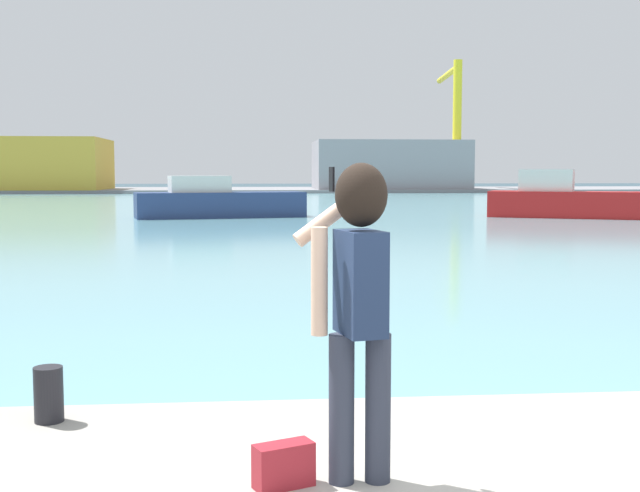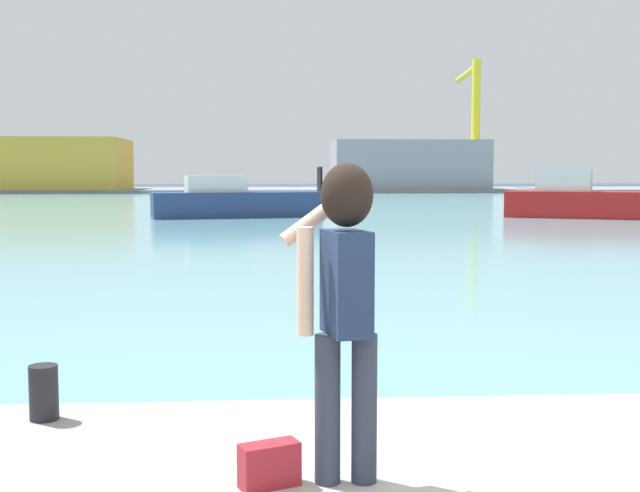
% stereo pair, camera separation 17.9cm
% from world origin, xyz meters
% --- Properties ---
extents(ground_plane, '(220.00, 220.00, 0.00)m').
position_xyz_m(ground_plane, '(0.00, 50.00, 0.00)').
color(ground_plane, '#334751').
extents(harbor_water, '(140.00, 100.00, 0.02)m').
position_xyz_m(harbor_water, '(0.00, 52.00, 0.01)').
color(harbor_water, '#6BA8B2').
rests_on(harbor_water, ground_plane).
extents(far_shore_dock, '(140.00, 20.00, 0.37)m').
position_xyz_m(far_shore_dock, '(0.00, 92.00, 0.18)').
color(far_shore_dock, gray).
rests_on(far_shore_dock, ground_plane).
extents(person_photographer, '(0.53, 0.54, 1.74)m').
position_xyz_m(person_photographer, '(-0.36, 0.37, 1.60)').
color(person_photographer, '#2D3342').
rests_on(person_photographer, quay_promenade).
extents(handbag, '(0.35, 0.25, 0.24)m').
position_xyz_m(handbag, '(-0.77, 0.33, 0.65)').
color(handbag, maroon).
rests_on(handbag, quay_promenade).
extents(harbor_bollard, '(0.20, 0.20, 0.38)m').
position_xyz_m(harbor_bollard, '(-2.31, 1.62, 0.72)').
color(harbor_bollard, black).
rests_on(harbor_bollard, quay_promenade).
extents(boat_moored, '(8.53, 3.89, 2.05)m').
position_xyz_m(boat_moored, '(-2.49, 36.17, 0.79)').
color(boat_moored, navy).
rests_on(boat_moored, harbor_water).
extents(boat_moored_2, '(7.40, 4.99, 2.36)m').
position_xyz_m(boat_moored_2, '(14.37, 34.49, 0.88)').
color(boat_moored_2, '#B21919').
rests_on(boat_moored_2, harbor_water).
extents(warehouse_left, '(17.80, 12.17, 5.61)m').
position_xyz_m(warehouse_left, '(-25.73, 88.07, 3.17)').
color(warehouse_left, gold).
rests_on(warehouse_left, far_shore_dock).
extents(warehouse_right, '(17.18, 9.99, 5.46)m').
position_xyz_m(warehouse_right, '(15.20, 88.05, 3.09)').
color(warehouse_right, gray).
rests_on(warehouse_right, far_shore_dock).
extents(port_crane, '(2.04, 14.41, 14.59)m').
position_xyz_m(port_crane, '(22.98, 89.30, 9.73)').
color(port_crane, yellow).
rests_on(port_crane, far_shore_dock).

